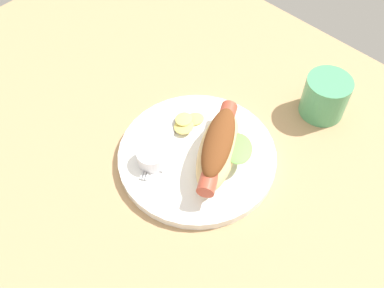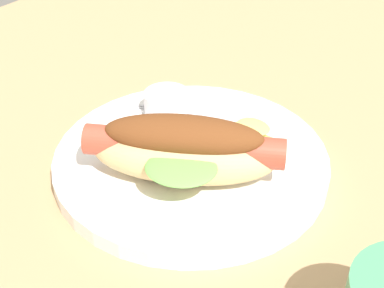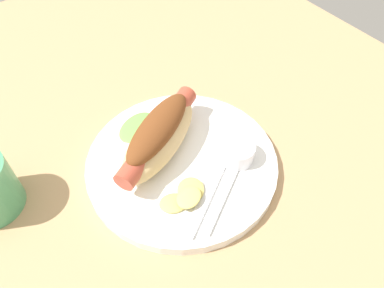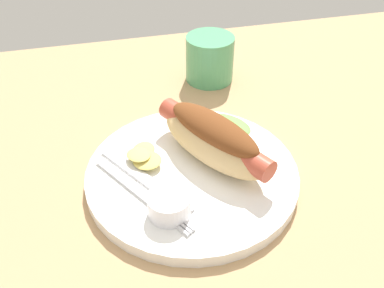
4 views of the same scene
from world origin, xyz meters
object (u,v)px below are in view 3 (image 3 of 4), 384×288
(knife, at_px, (211,187))
(chips_pile, at_px, (185,196))
(hot_dog, at_px, (158,135))
(plate, at_px, (181,161))
(fork, at_px, (228,184))
(sauce_ramekin, at_px, (237,152))

(knife, bearing_deg, chips_pile, 140.64)
(hot_dog, height_order, chips_pile, hot_dog)
(plate, height_order, fork, fork)
(knife, bearing_deg, sauce_ramekin, -14.14)
(plate, bearing_deg, sauce_ramekin, 54.73)
(plate, height_order, chips_pile, chips_pile)
(fork, height_order, knife, same)
(sauce_ramekin, relative_size, fork, 0.33)
(plate, relative_size, sauce_ramekin, 5.53)
(chips_pile, bearing_deg, fork, 76.70)
(hot_dog, xyz_separation_m, chips_pile, (0.09, -0.02, -0.02))
(fork, bearing_deg, hot_dog, 80.99)
(hot_dog, distance_m, sauce_ramekin, 0.11)
(plate, xyz_separation_m, chips_pile, (0.06, -0.03, 0.02))
(plate, relative_size, chips_pile, 3.53)
(plate, distance_m, knife, 0.06)
(knife, bearing_deg, plate, 62.39)
(sauce_ramekin, relative_size, knife, 0.31)
(hot_dog, distance_m, chips_pile, 0.09)
(plate, xyz_separation_m, fork, (0.07, 0.03, 0.01))
(plate, height_order, knife, knife)
(fork, xyz_separation_m, knife, (-0.01, -0.02, -0.00))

